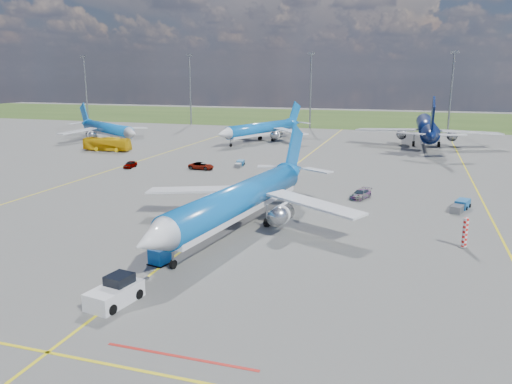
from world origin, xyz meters
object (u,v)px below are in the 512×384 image
(uld_container, at_px, (160,256))
(service_car_b, at_px, (201,166))
(service_car_a, at_px, (130,164))
(main_airliner, at_px, (239,230))
(bg_jet_n, at_px, (425,145))
(pushback_tug, at_px, (116,292))
(baggage_tug_c, at_px, (240,164))
(bg_jet_nnw, at_px, (261,142))
(warning_post, at_px, (465,233))
(apron_bus, at_px, (107,144))
(bg_jet_nw, at_px, (108,141))
(service_car_c, at_px, (361,194))
(baggage_tug_w, at_px, (461,206))

(uld_container, bearing_deg, service_car_b, 121.43)
(service_car_a, bearing_deg, main_airliner, -49.11)
(bg_jet_n, bearing_deg, pushback_tug, 74.88)
(uld_container, height_order, baggage_tug_c, uld_container)
(bg_jet_nnw, distance_m, baggage_tug_c, 34.11)
(main_airliner, height_order, uld_container, main_airliner)
(main_airliner, xyz_separation_m, baggage_tug_c, (-12.56, 36.08, 0.44))
(pushback_tug, distance_m, service_car_b, 52.82)
(uld_container, height_order, service_car_a, uld_container)
(bg_jet_n, bearing_deg, service_car_a, 41.18)
(bg_jet_n, xyz_separation_m, pushback_tug, (-23.38, -95.42, 0.82))
(pushback_tug, xyz_separation_m, uld_container, (-0.60, 8.08, -0.10))
(warning_post, height_order, service_car_b, warning_post)
(apron_bus, bearing_deg, warning_post, -124.34)
(uld_container, bearing_deg, main_airliner, 85.74)
(apron_bus, relative_size, baggage_tug_c, 2.51)
(bg_jet_nw, height_order, baggage_tug_c, bg_jet_nw)
(bg_jet_n, distance_m, main_airliner, 78.56)
(warning_post, xyz_separation_m, bg_jet_nw, (-78.83, 58.12, -1.50))
(uld_container, bearing_deg, service_car_c, 76.22)
(service_car_b, relative_size, baggage_tug_w, 0.90)
(bg_jet_nnw, bearing_deg, service_car_a, -85.78)
(uld_container, height_order, service_car_c, uld_container)
(baggage_tug_c, bearing_deg, bg_jet_nw, 143.53)
(bg_jet_nw, bearing_deg, service_car_a, -108.64)
(pushback_tug, bearing_deg, main_airliner, 91.41)
(bg_jet_n, xyz_separation_m, apron_bus, (-66.94, -31.02, 1.50))
(pushback_tug, height_order, apron_bus, apron_bus)
(bg_jet_nnw, relative_size, baggage_tug_c, 8.02)
(warning_post, relative_size, pushback_tug, 0.49)
(pushback_tug, bearing_deg, apron_bus, 133.84)
(service_car_a, bearing_deg, apron_bus, 127.52)
(bg_jet_nw, height_order, bg_jet_n, bg_jet_n)
(pushback_tug, bearing_deg, service_car_b, 116.43)
(service_car_c, bearing_deg, service_car_b, 175.97)
(bg_jet_nnw, distance_m, service_car_b, 38.63)
(service_car_b, bearing_deg, bg_jet_nw, 55.59)
(service_car_a, xyz_separation_m, baggage_tug_w, (54.69, -12.62, -0.10))
(baggage_tug_w, bearing_deg, service_car_b, 178.73)
(bg_jet_nw, relative_size, service_car_b, 7.27)
(apron_bus, height_order, service_car_c, apron_bus)
(main_airliner, distance_m, pushback_tug, 19.81)
(warning_post, height_order, service_car_c, warning_post)
(uld_container, distance_m, service_car_a, 48.65)
(bg_jet_nw, relative_size, uld_container, 18.18)
(service_car_a, bearing_deg, uld_container, -61.93)
(uld_container, bearing_deg, bg_jet_n, 87.19)
(apron_bus, distance_m, service_car_b, 31.59)
(apron_bus, height_order, baggage_tug_w, apron_bus)
(bg_jet_nw, distance_m, service_car_a, 39.52)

